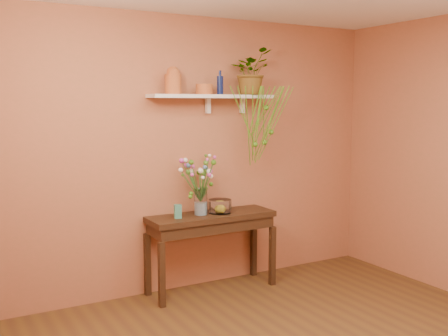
% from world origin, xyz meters
% --- Properties ---
extents(room, '(4.04, 4.04, 2.70)m').
position_xyz_m(room, '(0.00, 0.00, 1.35)').
color(room, '#543818').
rests_on(room, ground).
extents(sideboard, '(1.27, 0.41, 0.77)m').
position_xyz_m(sideboard, '(-0.01, 1.78, 0.66)').
color(sideboard, '#351D10').
rests_on(sideboard, ground).
extents(wall_shelf, '(1.30, 0.24, 0.19)m').
position_xyz_m(wall_shelf, '(0.06, 1.87, 1.92)').
color(wall_shelf, white).
rests_on(wall_shelf, room).
extents(terracotta_jug, '(0.16, 0.16, 0.26)m').
position_xyz_m(terracotta_jug, '(-0.38, 1.85, 2.06)').
color(terracotta_jug, '#BD5A28').
rests_on(terracotta_jug, wall_shelf).
extents(terracotta_pot, '(0.21, 0.21, 0.10)m').
position_xyz_m(terracotta_pot, '(-0.05, 1.84, 1.99)').
color(terracotta_pot, '#BD5A28').
rests_on(terracotta_pot, wall_shelf).
extents(blue_bottle, '(0.08, 0.08, 0.23)m').
position_xyz_m(blue_bottle, '(0.12, 1.84, 2.03)').
color(blue_bottle, '#0D1947').
rests_on(blue_bottle, wall_shelf).
extents(spider_plant, '(0.52, 0.50, 0.46)m').
position_xyz_m(spider_plant, '(0.47, 1.84, 2.17)').
color(spider_plant, '#3E7817').
rests_on(spider_plant, wall_shelf).
extents(plant_fronds, '(0.74, 0.42, 0.80)m').
position_xyz_m(plant_fronds, '(0.51, 1.68, 1.65)').
color(plant_fronds, '#3E7817').
rests_on(plant_fronds, wall_shelf).
extents(glass_vase, '(0.13, 0.13, 0.26)m').
position_xyz_m(glass_vase, '(-0.12, 1.79, 0.88)').
color(glass_vase, white).
rests_on(glass_vase, sideboard).
extents(bouquet, '(0.40, 0.39, 0.46)m').
position_xyz_m(bouquet, '(-0.14, 1.81, 1.18)').
color(bouquet, '#386B28').
rests_on(bouquet, glass_vase).
extents(glass_bowl, '(0.22, 0.22, 0.13)m').
position_xyz_m(glass_bowl, '(0.08, 1.77, 0.83)').
color(glass_bowl, white).
rests_on(glass_bowl, sideboard).
extents(lemon, '(0.09, 0.09, 0.09)m').
position_xyz_m(lemon, '(0.07, 1.75, 0.82)').
color(lemon, yellow).
rests_on(lemon, glass_bowl).
extents(carton, '(0.07, 0.06, 0.13)m').
position_xyz_m(carton, '(-0.39, 1.75, 0.84)').
color(carton, '#2F6285').
rests_on(carton, sideboard).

